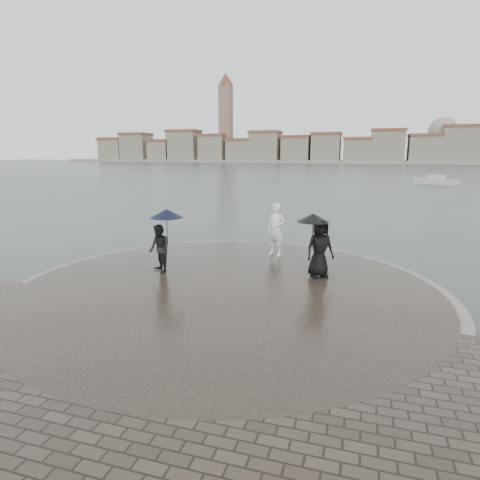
% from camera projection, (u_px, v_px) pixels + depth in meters
% --- Properties ---
extents(ground, '(400.00, 400.00, 0.00)m').
position_uv_depth(ground, '(172.00, 355.00, 8.36)').
color(ground, '#2B3835').
rests_on(ground, ground).
extents(kerb_ring, '(12.50, 12.50, 0.32)m').
position_uv_depth(kerb_ring, '(227.00, 293.00, 11.59)').
color(kerb_ring, gray).
rests_on(kerb_ring, ground).
extents(quay_tip, '(11.90, 11.90, 0.36)m').
position_uv_depth(quay_tip, '(227.00, 292.00, 11.59)').
color(quay_tip, '#2D261E').
rests_on(quay_tip, ground).
extents(statue, '(0.83, 0.68, 1.96)m').
position_uv_depth(statue, '(276.00, 230.00, 14.80)').
color(statue, white).
rests_on(statue, quay_tip).
extents(visitor_left, '(1.25, 1.09, 2.04)m').
position_uv_depth(visitor_left, '(162.00, 237.00, 12.72)').
color(visitor_left, black).
rests_on(visitor_left, quay_tip).
extents(visitor_right, '(1.28, 1.09, 1.95)m').
position_uv_depth(visitor_right, '(318.00, 241.00, 12.25)').
color(visitor_right, black).
rests_on(visitor_right, quay_tip).
extents(far_skyline, '(260.00, 20.00, 37.00)m').
position_uv_depth(far_skyline, '(341.00, 149.00, 158.98)').
color(far_skyline, gray).
rests_on(far_skyline, ground).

